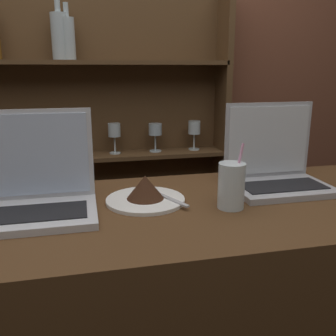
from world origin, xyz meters
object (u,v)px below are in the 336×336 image
at_px(cake_plate, 145,192).
at_px(water_glass, 231,186).
at_px(laptop_far, 275,168).
at_px(laptop_near, 30,190).

bearing_deg(cake_plate, water_glass, -23.76).
height_order(laptop_far, water_glass, laptop_far).
distance_m(laptop_near, laptop_far, 0.71).
distance_m(cake_plate, water_glass, 0.23).
xyz_separation_m(laptop_near, water_glass, (0.51, -0.08, 0.00)).
bearing_deg(water_glass, laptop_far, 34.47).
bearing_deg(laptop_far, laptop_near, -175.02).
distance_m(laptop_far, cake_plate, 0.42).
bearing_deg(laptop_near, cake_plate, 3.40).
relative_size(cake_plate, water_glass, 1.26).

